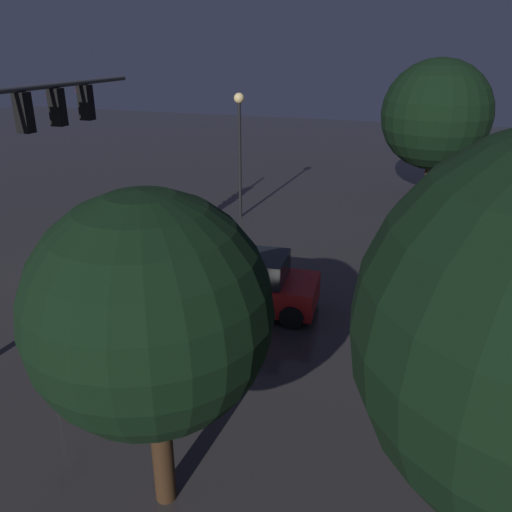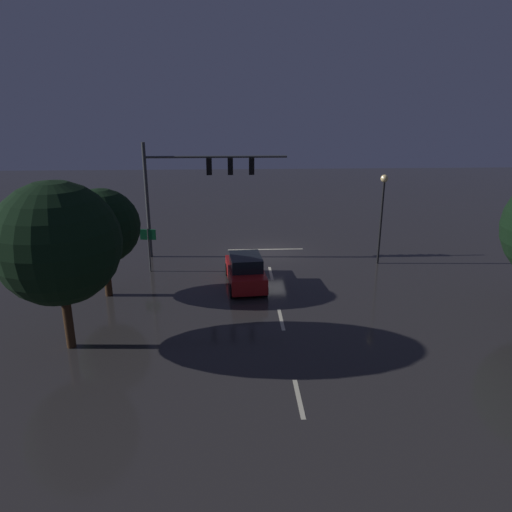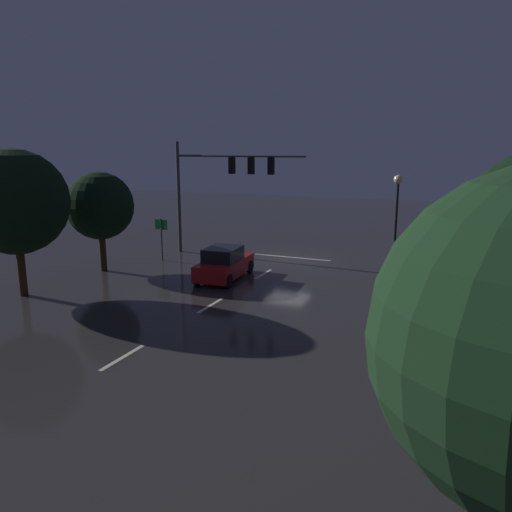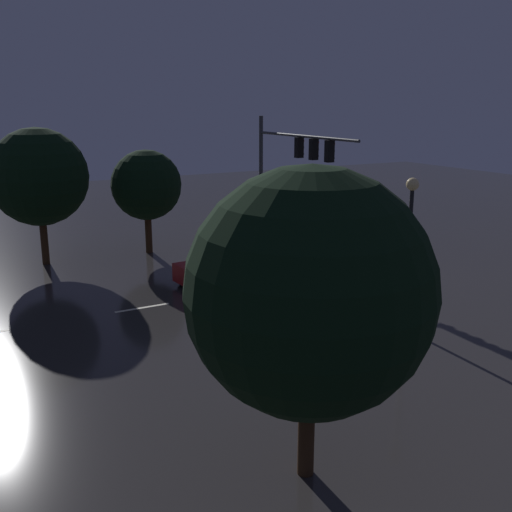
{
  "view_description": "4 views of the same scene",
  "coord_description": "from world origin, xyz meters",
  "px_view_note": "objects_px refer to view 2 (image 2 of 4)",
  "views": [
    {
      "loc": [
        14.32,
        10.44,
        7.28
      ],
      "look_at": [
        -0.4,
        5.4,
        0.87
      ],
      "focal_mm": 36.35,
      "sensor_mm": 36.0,
      "label": 1
    },
    {
      "loc": [
        2.07,
        29.35,
        9.38
      ],
      "look_at": [
        0.89,
        4.76,
        1.32
      ],
      "focal_mm": 33.17,
      "sensor_mm": 36.0,
      "label": 2
    },
    {
      "loc": [
        -10.0,
        28.2,
        6.67
      ],
      "look_at": [
        0.54,
        3.76,
        0.91
      ],
      "focal_mm": 34.93,
      "sensor_mm": 36.0,
      "label": 3
    },
    {
      "loc": [
        -21.8,
        16.85,
        7.88
      ],
      "look_at": [
        0.82,
        4.45,
        1.23
      ],
      "focal_mm": 42.3,
      "sensor_mm": 36.0,
      "label": 4
    }
  ],
  "objects_px": {
    "car_approaching": "(245,271)",
    "route_sign": "(148,241)",
    "tree_right_far": "(102,226)",
    "street_lamp_left_kerb": "(382,203)",
    "traffic_signal_assembly": "(197,178)",
    "tree_right_near": "(58,244)"
  },
  "relations": [
    {
      "from": "street_lamp_left_kerb",
      "to": "car_approaching",
      "type": "bearing_deg",
      "value": 21.37
    },
    {
      "from": "traffic_signal_assembly",
      "to": "car_approaching",
      "type": "xyz_separation_m",
      "value": [
        -2.79,
        5.16,
        -4.19
      ]
    },
    {
      "from": "car_approaching",
      "to": "street_lamp_left_kerb",
      "type": "bearing_deg",
      "value": -158.63
    },
    {
      "from": "traffic_signal_assembly",
      "to": "car_approaching",
      "type": "relative_size",
      "value": 1.93
    },
    {
      "from": "tree_right_far",
      "to": "route_sign",
      "type": "bearing_deg",
      "value": -113.51
    },
    {
      "from": "car_approaching",
      "to": "traffic_signal_assembly",
      "type": "bearing_deg",
      "value": -61.64
    },
    {
      "from": "tree_right_near",
      "to": "tree_right_far",
      "type": "relative_size",
      "value": 1.23
    },
    {
      "from": "car_approaching",
      "to": "street_lamp_left_kerb",
      "type": "height_order",
      "value": "street_lamp_left_kerb"
    },
    {
      "from": "tree_right_near",
      "to": "street_lamp_left_kerb",
      "type": "bearing_deg",
      "value": -147.97
    },
    {
      "from": "car_approaching",
      "to": "tree_right_near",
      "type": "xyz_separation_m",
      "value": [
        7.17,
        6.39,
        3.53
      ]
    },
    {
      "from": "street_lamp_left_kerb",
      "to": "tree_right_near",
      "type": "bearing_deg",
      "value": 32.03
    },
    {
      "from": "car_approaching",
      "to": "tree_right_far",
      "type": "distance_m",
      "value": 7.6
    },
    {
      "from": "street_lamp_left_kerb",
      "to": "tree_right_near",
      "type": "distance_m",
      "value": 18.05
    },
    {
      "from": "car_approaching",
      "to": "tree_right_far",
      "type": "bearing_deg",
      "value": 8.89
    },
    {
      "from": "car_approaching",
      "to": "tree_right_near",
      "type": "bearing_deg",
      "value": 41.71
    },
    {
      "from": "street_lamp_left_kerb",
      "to": "route_sign",
      "type": "xyz_separation_m",
      "value": [
        13.57,
        0.78,
        -1.89
      ]
    },
    {
      "from": "car_approaching",
      "to": "route_sign",
      "type": "bearing_deg",
      "value": -23.82
    },
    {
      "from": "street_lamp_left_kerb",
      "to": "route_sign",
      "type": "bearing_deg",
      "value": 3.27
    },
    {
      "from": "tree_right_near",
      "to": "route_sign",
      "type": "bearing_deg",
      "value": -101.05
    },
    {
      "from": "car_approaching",
      "to": "route_sign",
      "type": "relative_size",
      "value": 1.75
    },
    {
      "from": "traffic_signal_assembly",
      "to": "route_sign",
      "type": "height_order",
      "value": "traffic_signal_assembly"
    },
    {
      "from": "traffic_signal_assembly",
      "to": "tree_right_near",
      "type": "bearing_deg",
      "value": 69.24
    }
  ]
}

